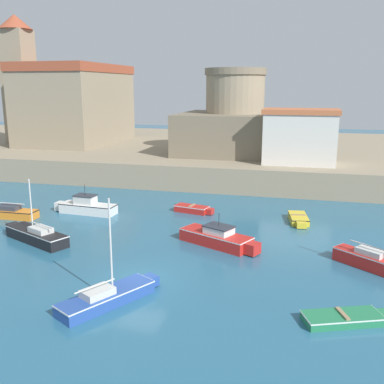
% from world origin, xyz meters
% --- Properties ---
extents(ground_plane, '(200.00, 200.00, 0.00)m').
position_xyz_m(ground_plane, '(0.00, 0.00, 0.00)').
color(ground_plane, '#28607F').
extents(quay_seawall, '(120.00, 40.00, 2.67)m').
position_xyz_m(quay_seawall, '(0.00, 41.49, 1.34)').
color(quay_seawall, gray).
rests_on(quay_seawall, ground).
extents(sailboat_black_0, '(6.17, 3.69, 4.48)m').
position_xyz_m(sailboat_black_0, '(-9.47, 4.25, 0.49)').
color(sailboat_black_0, black).
rests_on(sailboat_black_0, ground).
extents(motorboat_white_1, '(5.71, 1.92, 2.52)m').
position_xyz_m(motorboat_white_1, '(-9.44, 11.79, 0.59)').
color(motorboat_white_1, white).
rests_on(motorboat_white_1, ground).
extents(motorboat_red_3, '(6.00, 3.84, 2.32)m').
position_xyz_m(motorboat_red_3, '(3.16, 6.66, 0.55)').
color(motorboat_red_3, red).
rests_on(motorboat_red_3, ground).
extents(sailboat_red_4, '(5.35, 4.45, 4.61)m').
position_xyz_m(sailboat_red_4, '(13.28, 4.61, 0.51)').
color(sailboat_red_4, red).
rests_on(sailboat_red_4, ground).
extents(dinghy_green_5, '(4.33, 2.65, 0.49)m').
position_xyz_m(dinghy_green_5, '(10.91, -2.10, 0.23)').
color(dinghy_green_5, '#237A4C').
rests_on(dinghy_green_5, ground).
extents(dinghy_yellow_6, '(1.82, 3.73, 0.59)m').
position_xyz_m(dinghy_yellow_6, '(8.44, 13.67, 0.28)').
color(dinghy_yellow_6, yellow).
rests_on(dinghy_yellow_6, ground).
extents(sailboat_blue_7, '(3.86, 5.66, 5.44)m').
position_xyz_m(sailboat_blue_7, '(-0.58, -3.11, 0.41)').
color(sailboat_blue_7, '#284C9E').
rests_on(sailboat_blue_7, ground).
extents(sailboat_orange_8, '(6.65, 1.46, 5.34)m').
position_xyz_m(sailboat_orange_8, '(-15.77, 9.00, 0.43)').
color(sailboat_orange_8, orange).
rests_on(sailboat_orange_8, ground).
extents(dinghy_red_9, '(3.70, 1.84, 0.65)m').
position_xyz_m(dinghy_red_9, '(-0.57, 14.35, 0.31)').
color(dinghy_red_9, red).
rests_on(dinghy_red_9, ground).
extents(church, '(15.26, 17.70, 17.73)m').
position_xyz_m(church, '(-24.78, 37.60, 8.66)').
color(church, gray).
rests_on(church, quay_seawall).
extents(fortress, '(13.10, 13.10, 10.17)m').
position_xyz_m(fortress, '(0.00, 33.02, 6.13)').
color(fortress, '#796C57').
rests_on(fortress, quay_seawall).
extents(lighthouse, '(1.98, 1.98, 12.34)m').
position_xyz_m(lighthouse, '(-32.00, 35.07, 8.65)').
color(lighthouse, silver).
rests_on(lighthouse, quay_seawall).
extents(harbor_shed_near_wharf, '(7.82, 5.09, 5.75)m').
position_xyz_m(harbor_shed_near_wharf, '(8.00, 26.73, 5.57)').
color(harbor_shed_near_wharf, silver).
rests_on(harbor_shed_near_wharf, quay_seawall).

